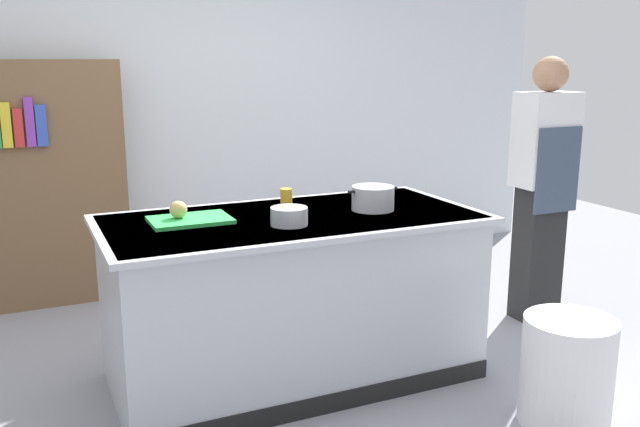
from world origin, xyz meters
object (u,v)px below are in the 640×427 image
object	(u,v)px
stock_pot	(373,198)
bookshelf	(43,184)
onion	(178,210)
person_chef	(543,184)
juice_cup	(286,197)
mixing_bowl	(289,216)
trash_bin	(567,372)

from	to	relation	value
stock_pot	bookshelf	bearing A→B (deg)	130.97
onion	bookshelf	xyz separation A→B (m)	(-0.57, 1.68, -0.11)
stock_pot	person_chef	world-z (taller)	person_chef
stock_pot	juice_cup	bearing A→B (deg)	144.66
onion	juice_cup	xyz separation A→B (m)	(0.63, 0.12, -0.01)
onion	bookshelf	distance (m)	1.77
mixing_bowl	person_chef	world-z (taller)	person_chef
trash_bin	juice_cup	bearing A→B (deg)	126.63
onion	juice_cup	distance (m)	0.64
trash_bin	bookshelf	bearing A→B (deg)	127.19
juice_cup	person_chef	bearing A→B (deg)	-3.69
onion	bookshelf	size ratio (longest dim) A/B	0.05
juice_cup	trash_bin	distance (m)	1.69
juice_cup	person_chef	xyz separation A→B (m)	(1.74, -0.11, -0.04)
juice_cup	trash_bin	size ratio (longest dim) A/B	0.19
bookshelf	mixing_bowl	bearing A→B (deg)	-61.91
bookshelf	onion	bearing A→B (deg)	-71.35
person_chef	stock_pot	bearing A→B (deg)	87.47
stock_pot	mixing_bowl	distance (m)	0.56
stock_pot	mixing_bowl	xyz separation A→B (m)	(-0.54, -0.13, -0.02)
person_chef	trash_bin	bearing A→B (deg)	134.52
trash_bin	mixing_bowl	bearing A→B (deg)	142.29
trash_bin	person_chef	xyz separation A→B (m)	(0.82, 1.13, 0.65)
stock_pot	mixing_bowl	world-z (taller)	stock_pot
onion	mixing_bowl	xyz separation A→B (m)	(0.48, -0.29, -0.02)
bookshelf	stock_pot	bearing A→B (deg)	-49.03
person_chef	bookshelf	distance (m)	3.38
juice_cup	mixing_bowl	bearing A→B (deg)	-109.75
stock_pot	juice_cup	distance (m)	0.48
stock_pot	person_chef	size ratio (longest dim) A/B	0.17
juice_cup	trash_bin	bearing A→B (deg)	-53.37
mixing_bowl	juice_cup	world-z (taller)	juice_cup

